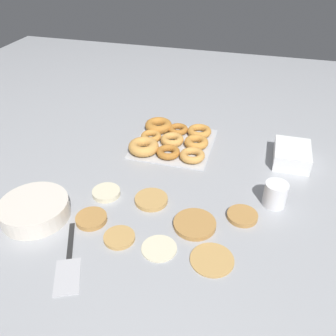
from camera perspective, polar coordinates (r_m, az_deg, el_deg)
ground_plane at (r=1.10m, az=0.60°, el=-4.60°), size 3.00×3.00×0.00m
pancake_0 at (r=0.93m, az=7.08°, el=-14.30°), size 0.11×0.11×0.01m
pancake_1 at (r=1.12m, az=-9.88°, el=-3.91°), size 0.09×0.09×0.02m
pancake_2 at (r=1.01m, az=4.30°, el=-8.95°), size 0.12×0.12×0.01m
pancake_3 at (r=1.08m, az=-2.70°, el=-5.09°), size 0.10×0.10×0.01m
pancake_4 at (r=1.04m, az=-12.19°, el=-7.95°), size 0.09×0.09×0.02m
pancake_5 at (r=0.95m, az=-1.44°, el=-12.67°), size 0.09×0.09×0.01m
pancake_6 at (r=0.98m, az=-7.82°, el=-10.97°), size 0.09×0.09×0.01m
pancake_7 at (r=1.05m, az=11.83°, el=-7.51°), size 0.09×0.09×0.01m
donut_tray at (r=1.35m, az=0.40°, el=4.54°), size 0.29×0.29×0.04m
batter_bowl at (r=1.09m, az=-20.60°, el=-6.24°), size 0.20×0.20×0.05m
container_stack at (r=1.32m, az=19.24°, el=2.03°), size 0.12×0.16×0.06m
paper_cup at (r=1.10m, az=16.83°, el=-4.03°), size 0.07×0.07×0.08m
spatula at (r=0.94m, az=-15.73°, el=-15.11°), size 0.13×0.23×0.01m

